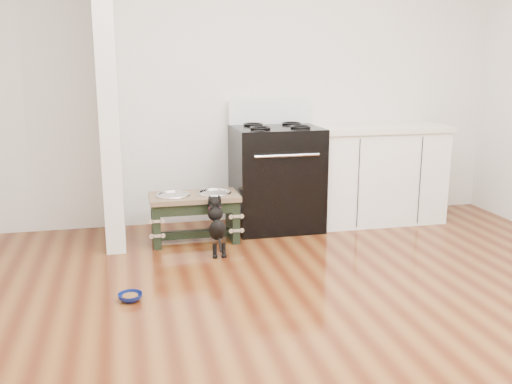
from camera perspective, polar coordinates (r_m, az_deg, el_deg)
name	(u,v)px	position (r m, az deg, el deg)	size (l,w,h in m)	color
ground	(333,338)	(3.28, 7.68, -14.26)	(5.00, 5.00, 0.00)	#4C1F0D
room_shell	(343,35)	(2.92, 8.68, 15.27)	(5.00, 5.00, 5.00)	silver
partition_wall	(108,79)	(4.82, -14.62, 10.89)	(0.15, 0.80, 2.70)	silver
oven_range	(276,176)	(5.15, 2.01, 1.64)	(0.76, 0.69, 1.14)	black
cabinet_run	(375,173)	(5.51, 11.86, 1.85)	(1.24, 0.64, 0.91)	white
dog_feeder	(194,208)	(4.80, -6.18, -1.61)	(0.74, 0.40, 0.42)	black
puppy	(217,223)	(4.50, -3.97, -3.12)	(0.13, 0.38, 0.45)	black
floor_bowl	(130,297)	(3.78, -12.47, -10.22)	(0.17, 0.17, 0.05)	navy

